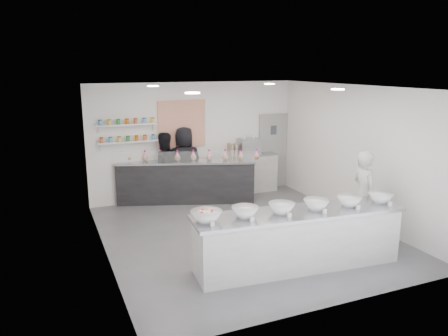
# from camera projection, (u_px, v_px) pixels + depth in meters

# --- Properties ---
(floor) EXTENTS (6.00, 6.00, 0.00)m
(floor) POSITION_uv_depth(u_px,v_px,m) (243.00, 234.00, 9.02)
(floor) COLOR #515156
(floor) RESTS_ON ground
(ceiling) EXTENTS (6.00, 6.00, 0.00)m
(ceiling) POSITION_uv_depth(u_px,v_px,m) (245.00, 87.00, 8.33)
(ceiling) COLOR white
(ceiling) RESTS_ON floor
(back_wall) EXTENTS (5.50, 0.00, 5.50)m
(back_wall) POSITION_uv_depth(u_px,v_px,m) (195.00, 140.00, 11.37)
(back_wall) COLOR white
(back_wall) RESTS_ON floor
(left_wall) EXTENTS (0.00, 6.00, 6.00)m
(left_wall) POSITION_uv_depth(u_px,v_px,m) (102.00, 177.00, 7.64)
(left_wall) COLOR white
(left_wall) RESTS_ON floor
(right_wall) EXTENTS (0.00, 6.00, 6.00)m
(right_wall) POSITION_uv_depth(u_px,v_px,m) (356.00, 153.00, 9.71)
(right_wall) COLOR white
(right_wall) RESTS_ON floor
(back_door) EXTENTS (0.88, 0.04, 2.10)m
(back_door) POSITION_uv_depth(u_px,v_px,m) (273.00, 151.00, 12.31)
(back_door) COLOR gray
(back_door) RESTS_ON floor
(pattern_panel) EXTENTS (1.25, 0.03, 1.20)m
(pattern_panel) POSITION_uv_depth(u_px,v_px,m) (182.00, 124.00, 11.11)
(pattern_panel) COLOR #C9400C
(pattern_panel) RESTS_ON back_wall
(jar_shelf_lower) EXTENTS (1.45, 0.22, 0.04)m
(jar_shelf_lower) POSITION_uv_depth(u_px,v_px,m) (128.00, 142.00, 10.59)
(jar_shelf_lower) COLOR silver
(jar_shelf_lower) RESTS_ON back_wall
(jar_shelf_upper) EXTENTS (1.45, 0.22, 0.04)m
(jar_shelf_upper) POSITION_uv_depth(u_px,v_px,m) (127.00, 124.00, 10.50)
(jar_shelf_upper) COLOR silver
(jar_shelf_upper) RESTS_ON back_wall
(preserve_jars) EXTENTS (1.45, 0.10, 0.56)m
(preserve_jars) POSITION_uv_depth(u_px,v_px,m) (128.00, 130.00, 10.51)
(preserve_jars) COLOR #D95D26
(preserve_jars) RESTS_ON jar_shelf_lower
(downlight_0) EXTENTS (0.24, 0.24, 0.02)m
(downlight_0) POSITION_uv_depth(u_px,v_px,m) (192.00, 93.00, 6.91)
(downlight_0) COLOR white
(downlight_0) RESTS_ON ceiling
(downlight_1) EXTENTS (0.24, 0.24, 0.02)m
(downlight_1) POSITION_uv_depth(u_px,v_px,m) (338.00, 89.00, 7.96)
(downlight_1) COLOR white
(downlight_1) RESTS_ON ceiling
(downlight_2) EXTENTS (0.24, 0.24, 0.02)m
(downlight_2) POSITION_uv_depth(u_px,v_px,m) (153.00, 86.00, 9.24)
(downlight_2) COLOR white
(downlight_2) RESTS_ON ceiling
(downlight_3) EXTENTS (0.24, 0.24, 0.02)m
(downlight_3) POSITION_uv_depth(u_px,v_px,m) (269.00, 84.00, 10.30)
(downlight_3) COLOR white
(downlight_3) RESTS_ON ceiling
(prep_counter) EXTENTS (3.74, 1.15, 1.00)m
(prep_counter) POSITION_uv_depth(u_px,v_px,m) (298.00, 239.00, 7.48)
(prep_counter) COLOR #AEAEA9
(prep_counter) RESTS_ON floor
(back_bar) EXTENTS (3.49, 1.74, 1.08)m
(back_bar) POSITION_uv_depth(u_px,v_px,m) (186.00, 181.00, 11.08)
(back_bar) COLOR black
(back_bar) RESTS_ON floor
(sneeze_guard) EXTENTS (3.24, 1.14, 0.29)m
(sneeze_guard) POSITION_uv_depth(u_px,v_px,m) (185.00, 157.00, 10.63)
(sneeze_guard) COLOR white
(sneeze_guard) RESTS_ON back_bar
(espresso_ledge) EXTENTS (1.41, 0.45, 1.05)m
(espresso_ledge) POSITION_uv_depth(u_px,v_px,m) (252.00, 173.00, 11.98)
(espresso_ledge) COLOR #AEAEA9
(espresso_ledge) RESTS_ON floor
(espresso_machine) EXTENTS (0.57, 0.39, 0.43)m
(espresso_machine) POSITION_uv_depth(u_px,v_px,m) (249.00, 147.00, 11.77)
(espresso_machine) COLOR #93969E
(espresso_machine) RESTS_ON espresso_ledge
(cup_stacks) EXTENTS (0.24, 0.24, 0.33)m
(cup_stacks) POSITION_uv_depth(u_px,v_px,m) (233.00, 150.00, 11.61)
(cup_stacks) COLOR gray
(cup_stacks) RESTS_ON espresso_ledge
(prep_bowls) EXTENTS (3.72, 0.85, 0.18)m
(prep_bowls) POSITION_uv_depth(u_px,v_px,m) (299.00, 206.00, 7.34)
(prep_bowls) COLOR white
(prep_bowls) RESTS_ON prep_counter
(label_cards) EXTENTS (3.31, 0.04, 0.07)m
(label_cards) POSITION_uv_depth(u_px,v_px,m) (320.00, 219.00, 6.89)
(label_cards) COLOR white
(label_cards) RESTS_ON prep_counter
(cookie_bags) EXTENTS (3.59, 1.38, 0.27)m
(cookie_bags) POSITION_uv_depth(u_px,v_px,m) (185.00, 155.00, 10.92)
(cookie_bags) COLOR pink
(cookie_bags) RESTS_ON back_bar
(woman_prep) EXTENTS (0.48, 0.69, 1.80)m
(woman_prep) POSITION_uv_depth(u_px,v_px,m) (364.00, 195.00, 8.64)
(woman_prep) COLOR beige
(woman_prep) RESTS_ON floor
(staff_left) EXTENTS (0.88, 0.70, 1.78)m
(staff_left) POSITION_uv_depth(u_px,v_px,m) (164.00, 167.00, 11.03)
(staff_left) COLOR black
(staff_left) RESTS_ON floor
(staff_right) EXTENTS (1.00, 0.72, 1.90)m
(staff_right) POSITION_uv_depth(u_px,v_px,m) (185.00, 163.00, 11.23)
(staff_right) COLOR black
(staff_right) RESTS_ON floor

